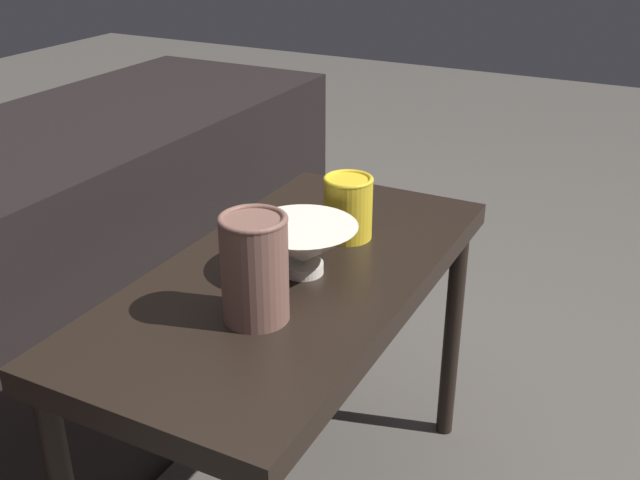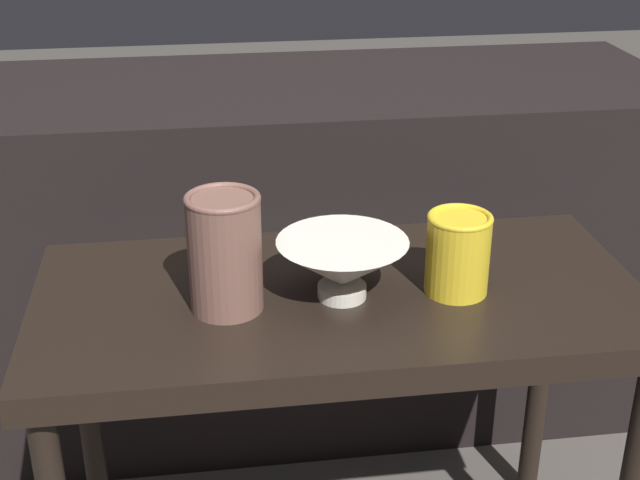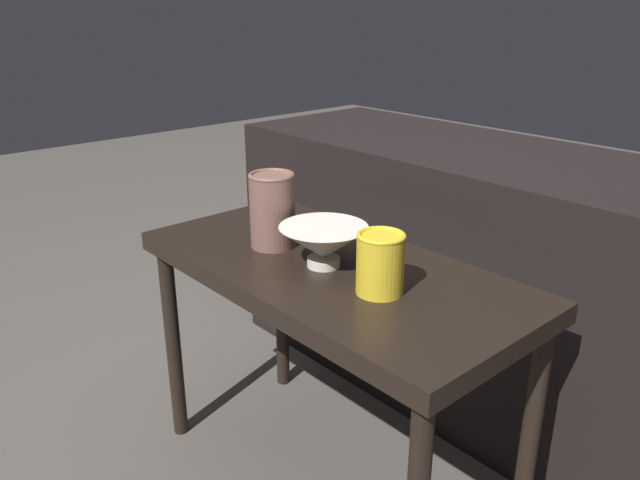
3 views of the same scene
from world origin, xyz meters
TOP-DOWN VIEW (x-y plane):
  - table at (0.00, 0.00)m, footprint 0.84×0.41m
  - couch_backdrop at (0.00, 0.56)m, footprint 1.47×0.50m
  - bowl at (0.00, -0.02)m, footprint 0.18×0.18m
  - vase_textured_left at (-0.16, -0.03)m, footprint 0.10×0.10m
  - vase_colorful_right at (0.16, -0.03)m, footprint 0.09×0.09m

SIDE VIEW (x-z plane):
  - couch_backdrop at x=0.00m, z-range 0.00..0.69m
  - table at x=0.00m, z-range 0.21..0.76m
  - bowl at x=0.00m, z-range 0.55..0.64m
  - vase_colorful_right at x=0.16m, z-range 0.55..0.66m
  - vase_textured_left at x=-0.16m, z-range 0.55..0.71m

